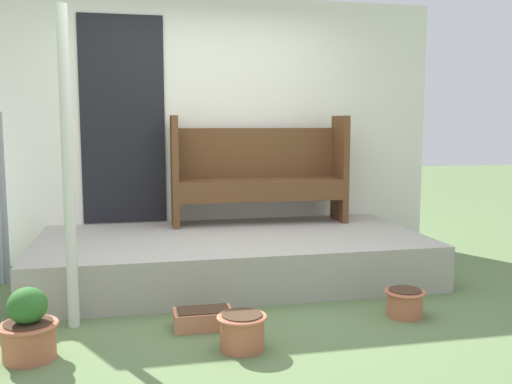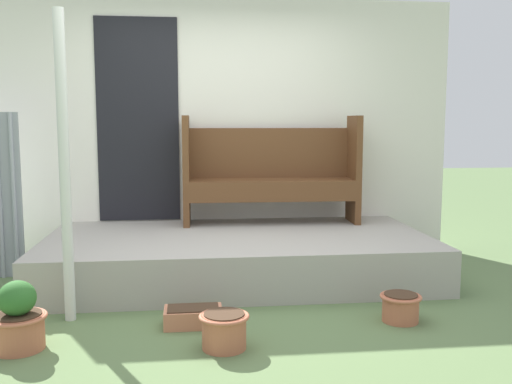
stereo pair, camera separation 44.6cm
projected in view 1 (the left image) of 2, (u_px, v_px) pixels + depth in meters
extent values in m
plane|color=#5B7547|center=(234.00, 308.00, 4.23)|extent=(24.00, 24.00, 0.00)
cube|color=#A8A399|center=(232.00, 256.00, 5.05)|extent=(3.34, 1.69, 0.38)
cube|color=white|center=(216.00, 129.00, 5.76)|extent=(4.54, 0.06, 2.60)
cube|color=black|center=(123.00, 120.00, 5.52)|extent=(0.80, 0.02, 2.00)
cylinder|color=silver|center=(68.00, 170.00, 3.74)|extent=(0.07, 0.07, 2.12)
cube|color=brown|center=(175.00, 171.00, 5.43)|extent=(0.07, 0.40, 1.06)
cube|color=brown|center=(340.00, 169.00, 5.73)|extent=(0.07, 0.40, 1.06)
cube|color=brown|center=(260.00, 181.00, 5.59)|extent=(1.60, 0.44, 0.04)
cube|color=brown|center=(263.00, 194.00, 5.43)|extent=(1.59, 0.07, 0.16)
cube|color=brown|center=(256.00, 153.00, 5.74)|extent=(1.59, 0.08, 0.50)
cylinder|color=#B76647|center=(29.00, 341.00, 3.32)|extent=(0.30, 0.30, 0.22)
torus|color=#B76647|center=(28.00, 325.00, 3.31)|extent=(0.34, 0.34, 0.02)
cylinder|color=#422D1E|center=(28.00, 323.00, 3.31)|extent=(0.28, 0.28, 0.01)
ellipsoid|color=#2D6628|center=(27.00, 306.00, 3.29)|extent=(0.23, 0.23, 0.21)
cylinder|color=#B76647|center=(242.00, 332.00, 3.46)|extent=(0.27, 0.27, 0.21)
torus|color=#B76647|center=(242.00, 317.00, 3.45)|extent=(0.31, 0.31, 0.02)
cylinder|color=#422D1E|center=(242.00, 315.00, 3.45)|extent=(0.25, 0.25, 0.01)
cylinder|color=#B76647|center=(405.00, 303.00, 4.05)|extent=(0.25, 0.25, 0.19)
torus|color=#B76647|center=(405.00, 292.00, 4.04)|extent=(0.29, 0.29, 0.02)
cylinder|color=#422D1E|center=(405.00, 290.00, 4.04)|extent=(0.23, 0.23, 0.01)
cube|color=tan|center=(203.00, 319.00, 3.83)|extent=(0.39, 0.22, 0.12)
cube|color=#422D1E|center=(203.00, 310.00, 3.82)|extent=(0.34, 0.19, 0.01)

